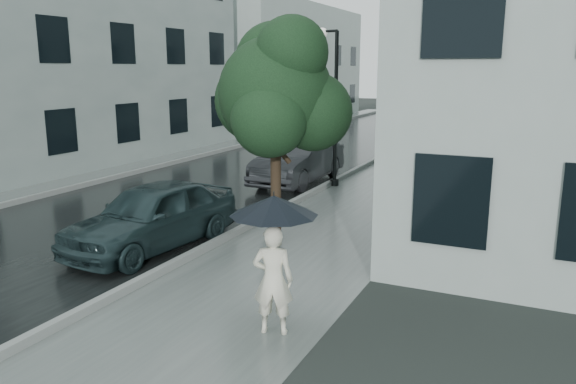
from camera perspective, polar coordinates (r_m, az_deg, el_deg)
The scene contains 14 objects.
ground at distance 9.66m, azimuth -5.91°, elevation -10.12°, with size 120.00×120.00×0.00m, color black.
sidewalk at distance 20.45m, azimuth 12.12°, elevation 1.82°, with size 3.50×60.00×0.01m, color slate.
kerb_near at distance 20.91m, azimuth 7.25°, elevation 2.42°, with size 0.15×60.00×0.15m, color slate.
asphalt_road at distance 22.21m, azimuth -1.39°, elevation 2.92°, with size 6.85×60.00×0.00m, color black.
kerb_far at distance 23.93m, azimuth -8.95°, elevation 3.65°, with size 0.15×60.00×0.15m, color slate.
sidewalk_far at distance 24.47m, azimuth -10.75°, elevation 3.60°, with size 1.70×60.00×0.01m, color #4C5451.
building_far_a at distance 24.16m, azimuth -25.53°, elevation 13.82°, with size 7.02×20.00×9.50m.
building_far_b at distance 41.89m, azimuth -1.21°, elevation 12.93°, with size 7.02×18.00×8.00m.
pedestrian at distance 7.97m, azimuth -1.53°, elevation -8.93°, with size 0.58×0.38×1.58m, color beige.
umbrella at distance 7.64m, azimuth -1.44°, elevation -1.38°, with size 1.44×1.44×1.13m.
street_tree at distance 11.94m, azimuth -1.09°, elevation 10.15°, with size 3.13×2.84×4.74m.
lamp_post at distance 17.82m, azimuth 4.47°, elevation 9.63°, with size 0.83×0.44×4.91m.
car_near at distance 12.00m, azimuth -13.60°, elevation -2.31°, with size 1.66×4.12×1.40m, color #1B2C2E.
car_far at distance 18.37m, azimuth 1.08°, elevation 3.25°, with size 1.57×4.49×1.48m, color #26282B.
Camera 1 is at (4.62, -7.64, 3.71)m, focal length 35.00 mm.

